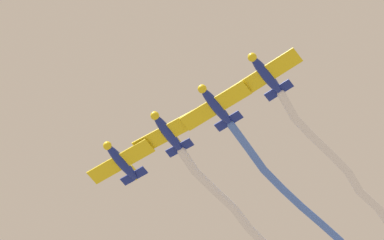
{
  "coord_description": "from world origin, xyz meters",
  "views": [
    {
      "loc": [
        30.14,
        -35.59,
        4.26
      ],
      "look_at": [
        5.18,
        -0.81,
        73.24
      ],
      "focal_mm": 81.03,
      "sensor_mm": 36.0,
      "label": 1
    }
  ],
  "objects": [
    {
      "name": "airplane_lead",
      "position": [
        -3.08,
        -1.07,
        73.11
      ],
      "size": [
        7.08,
        5.27,
        1.78
      ],
      "rotation": [
        0.0,
        0.0,
        4.75
      ],
      "color": "navy"
    },
    {
      "name": "smoke_trail_slot",
      "position": [
        14.13,
        12.09,
        71.94
      ],
      "size": [
        2.63,
        21.56,
        3.49
      ],
      "color": "white"
    },
    {
      "name": "airplane_left_wing",
      "position": [
        2.44,
        -0.98,
        73.41
      ],
      "size": [
        7.12,
        5.32,
        1.78
      ],
      "rotation": [
        0.0,
        0.0,
        4.78
      ],
      "color": "navy"
    },
    {
      "name": "airplane_right_wing",
      "position": [
        7.94,
        -0.88,
        73.11
      ],
      "size": [
        7.04,
        5.23,
        1.78
      ],
      "rotation": [
        0.0,
        0.0,
        4.72
      ],
      "color": "navy"
    },
    {
      "name": "airplane_slot",
      "position": [
        13.45,
        -0.79,
        73.41
      ],
      "size": [
        7.06,
        5.25,
        1.78
      ],
      "rotation": [
        0.0,
        0.0,
        4.69
      ],
      "color": "navy"
    },
    {
      "name": "smoke_trail_left_wing",
      "position": [
        3.35,
        15.02,
        72.53
      ],
      "size": [
        4.87,
        27.63,
        2.29
      ],
      "color": "white"
    },
    {
      "name": "smoke_trail_right_wing",
      "position": [
        8.38,
        17.53,
        73.66
      ],
      "size": [
        2.86,
        32.58,
        2.33
      ],
      "color": "#4C75DB"
    }
  ]
}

